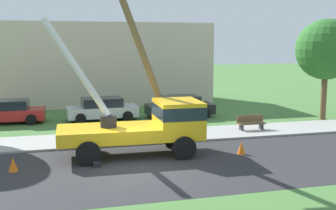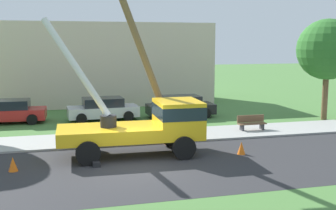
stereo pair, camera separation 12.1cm
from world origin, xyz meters
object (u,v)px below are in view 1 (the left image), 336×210
Objects in this scene: parked_sedan_black at (180,106)px; parked_sedan_silver at (102,109)px; traffic_cone_ahead at (241,148)px; leaning_utility_pole at (143,56)px; traffic_cone_behind at (13,164)px; roadside_tree_near at (326,50)px; traffic_cone_curbside at (168,139)px; parked_sedan_red at (7,112)px; park_bench at (251,123)px; utility_truck at (149,123)px.

parked_sedan_silver is at bearing 177.16° from parked_sedan_black.
leaning_utility_pole is at bearing 147.39° from traffic_cone_ahead.
leaning_utility_pole is 7.38m from traffic_cone_behind.
traffic_cone_curbside is at bearing -160.53° from roadside_tree_near.
parked_sedan_red is 1.00× the size of parked_sedan_silver.
roadside_tree_near reaches higher than parked_sedan_red.
parked_sedan_red is at bearing 155.86° from park_bench.
traffic_cone_behind is 0.12× the size of parked_sedan_silver.
traffic_cone_behind is at bearing -159.93° from park_bench.
parked_sedan_red is at bearing 176.50° from parked_sedan_black.
parked_sedan_red is 5.72m from parked_sedan_silver.
traffic_cone_curbside is 0.13× the size of parked_sedan_black.
park_bench is at bearing -64.35° from parked_sedan_black.
utility_truck reaches higher than traffic_cone_ahead.
traffic_cone_ahead is 11.56m from roadside_tree_near.
utility_truck is 8.88m from parked_sedan_silver.
traffic_cone_ahead is 11.10m from parked_sedan_silver.
parked_sedan_silver is at bearing 143.87° from park_bench.
traffic_cone_curbside is at bearing -43.97° from parked_sedan_red.
parked_sedan_silver reaches higher than traffic_cone_ahead.
traffic_cone_ahead is 1.00× the size of traffic_cone_curbside.
traffic_cone_curbside is (1.19, -0.01, -4.00)m from leaning_utility_pole.
park_bench is at bearing -160.43° from roadside_tree_near.
parked_sedan_silver is (4.44, 9.96, 0.43)m from traffic_cone_behind.
traffic_cone_ahead is 1.00× the size of traffic_cone_behind.
traffic_cone_behind is at bearing -83.06° from parked_sedan_red.
leaning_utility_pole is at bearing -162.31° from roadside_tree_near.
parked_sedan_silver is 9.43m from park_bench.
utility_truck is 13.99m from roadside_tree_near.
traffic_cone_curbside is (1.23, 1.38, -1.13)m from utility_truck.
parked_sedan_red is (-6.85, 9.19, -0.70)m from utility_truck.
roadside_tree_near is (8.63, 6.47, 4.16)m from traffic_cone_ahead.
roadside_tree_near is (13.71, -3.40, 3.73)m from parked_sedan_silver.
leaning_utility_pole is at bearing 88.17° from utility_truck.
traffic_cone_ahead is at bearing -62.79° from parked_sedan_silver.
parked_sedan_red reaches higher than traffic_cone_ahead.
park_bench reaches higher than traffic_cone_curbside.
leaning_utility_pole is 1.90× the size of parked_sedan_black.
parked_sedan_red is 14.59m from park_bench.
traffic_cone_behind is 0.35× the size of park_bench.
parked_sedan_black is 0.69× the size of roadside_tree_near.
parked_sedan_silver is (-5.07, 9.86, 0.43)m from traffic_cone_ahead.
parked_sedan_black is (10.77, -0.66, 0.00)m from parked_sedan_red.
utility_truck is 3.19m from leaning_utility_pole.
traffic_cone_curbside is 0.35× the size of park_bench.
traffic_cone_curbside is 7.78m from parked_sedan_silver.
utility_truck is at bearing -82.52° from parked_sedan_silver.
park_bench is (13.32, -5.97, -0.25)m from parked_sedan_red.
parked_sedan_red is (-6.90, 7.79, -3.57)m from leaning_utility_pole.
roadside_tree_near reaches higher than parked_sedan_silver.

